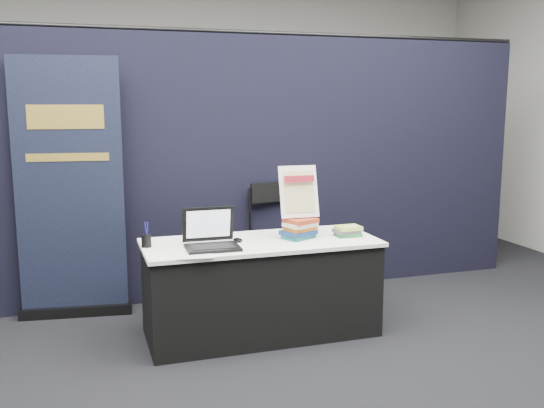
{
  "coord_description": "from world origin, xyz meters",
  "views": [
    {
      "loc": [
        -1.31,
        -3.8,
        1.81
      ],
      "look_at": [
        0.09,
        0.55,
        1.03
      ],
      "focal_mm": 40.0,
      "sensor_mm": 36.0,
      "label": 1
    }
  ],
  "objects": [
    {
      "name": "floor",
      "position": [
        0.0,
        0.0,
        0.0
      ],
      "size": [
        8.0,
        8.0,
        0.0
      ],
      "primitive_type": "plane",
      "color": "black",
      "rests_on": "ground"
    },
    {
      "name": "wall_back",
      "position": [
        0.0,
        4.0,
        1.75
      ],
      "size": [
        8.0,
        0.02,
        3.5
      ],
      "primitive_type": "cube",
      "color": "#A5A39C",
      "rests_on": "floor"
    },
    {
      "name": "drape_partition",
      "position": [
        0.0,
        1.6,
        1.2
      ],
      "size": [
        6.0,
        0.08,
        2.4
      ],
      "primitive_type": "cube",
      "color": "black",
      "rests_on": "floor"
    },
    {
      "name": "display_table",
      "position": [
        0.0,
        0.55,
        0.38
      ],
      "size": [
        1.8,
        0.75,
        0.75
      ],
      "color": "black",
      "rests_on": "floor"
    },
    {
      "name": "laptop",
      "position": [
        -0.41,
        0.45,
        0.82
      ],
      "size": [
        0.39,
        0.32,
        0.29
      ],
      "rotation": [
        0.0,
        0.0,
        -0.03
      ],
      "color": "black",
      "rests_on": "display_table"
    },
    {
      "name": "mouse",
      "position": [
        -0.18,
        0.56,
        0.77
      ],
      "size": [
        0.08,
        0.11,
        0.03
      ],
      "primitive_type": "ellipsoid",
      "rotation": [
        0.0,
        0.0,
        0.29
      ],
      "color": "black",
      "rests_on": "display_table"
    },
    {
      "name": "brochure_left",
      "position": [
        -0.58,
        0.25,
        0.75
      ],
      "size": [
        0.29,
        0.22,
        0.0
      ],
      "primitive_type": "cube",
      "rotation": [
        0.0,
        0.0,
        -0.11
      ],
      "color": "silver",
      "rests_on": "display_table"
    },
    {
      "name": "brochure_mid",
      "position": [
        -0.57,
        0.42,
        0.75
      ],
      "size": [
        0.38,
        0.34,
        0.0
      ],
      "primitive_type": "cube",
      "rotation": [
        0.0,
        0.0,
        -0.43
      ],
      "color": "silver",
      "rests_on": "display_table"
    },
    {
      "name": "brochure_right",
      "position": [
        -0.58,
        0.56,
        0.75
      ],
      "size": [
        0.36,
        0.32,
        0.0
      ],
      "primitive_type": "cube",
      "rotation": [
        0.0,
        0.0,
        0.42
      ],
      "color": "silver",
      "rests_on": "display_table"
    },
    {
      "name": "pen_cup",
      "position": [
        -0.86,
        0.61,
        0.8
      ],
      "size": [
        0.1,
        0.1,
        0.09
      ],
      "primitive_type": "cylinder",
      "rotation": [
        0.0,
        0.0,
        0.41
      ],
      "color": "black",
      "rests_on": "display_table"
    },
    {
      "name": "book_stack_tall",
      "position": [
        0.32,
        0.53,
        0.83
      ],
      "size": [
        0.29,
        0.26,
        0.16
      ],
      "rotation": [
        0.0,
        0.0,
        0.42
      ],
      "color": "#1B6966",
      "rests_on": "display_table"
    },
    {
      "name": "book_stack_short",
      "position": [
        0.71,
        0.49,
        0.79
      ],
      "size": [
        0.2,
        0.15,
        0.08
      ],
      "rotation": [
        0.0,
        0.0,
        -0.02
      ],
      "color": "#22813E",
      "rests_on": "display_table"
    },
    {
      "name": "info_sign",
      "position": [
        0.32,
        0.57,
        1.11
      ],
      "size": [
        0.31,
        0.15,
        0.42
      ],
      "rotation": [
        0.0,
        0.0,
        -0.03
      ],
      "color": "black",
      "rests_on": "book_stack_tall"
    },
    {
      "name": "pullup_banner",
      "position": [
        -1.39,
        1.42,
        0.96
      ],
      "size": [
        0.93,
        0.22,
        2.17
      ],
      "rotation": [
        0.0,
        0.0,
        -0.13
      ],
      "color": "black",
      "rests_on": "floor"
    },
    {
      "name": "stacking_chair",
      "position": [
        0.42,
        1.32,
        0.59
      ],
      "size": [
        0.56,
        0.56,
        1.06
      ],
      "rotation": [
        0.0,
        0.0,
        0.18
      ],
      "color": "black",
      "rests_on": "floor"
    }
  ]
}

